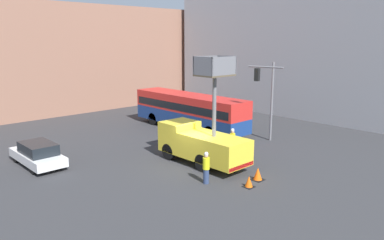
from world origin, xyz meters
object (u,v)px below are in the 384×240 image
at_px(road_worker_near_truck, 206,168).
at_px(parked_car_curbside, 38,154).
at_px(city_bus, 189,109).
at_px(traffic_cone_near_truck, 249,182).
at_px(utility_truck, 201,141).
at_px(road_worker_directing, 232,142).
at_px(traffic_cone_mid_road, 258,174).
at_px(traffic_light_pole, 267,90).

distance_m(road_worker_near_truck, parked_car_curbside, 10.91).
xyz_separation_m(city_bus, parked_car_curbside, (-13.43, -0.51, -1.10)).
distance_m(traffic_cone_near_truck, parked_car_curbside, 13.26).
bearing_deg(city_bus, road_worker_near_truck, 123.67).
relative_size(utility_truck, traffic_cone_near_truck, 10.94).
height_order(road_worker_directing, traffic_cone_near_truck, road_worker_directing).
bearing_deg(traffic_cone_near_truck, traffic_cone_mid_road, 14.53).
relative_size(utility_truck, parked_car_curbside, 1.44).
xyz_separation_m(utility_truck, city_bus, (5.71, 7.32, 0.38)).
xyz_separation_m(road_worker_near_truck, road_worker_directing, (4.99, 2.41, 0.04)).
bearing_deg(traffic_cone_mid_road, parked_car_curbside, 126.23).
relative_size(utility_truck, city_bus, 0.58).
relative_size(traffic_light_pole, parked_car_curbside, 1.29).
relative_size(traffic_light_pole, road_worker_directing, 3.25).
relative_size(road_worker_near_truck, parked_car_curbside, 0.38).
height_order(road_worker_near_truck, road_worker_directing, road_worker_directing).
bearing_deg(traffic_light_pole, traffic_cone_mid_road, -146.85).
bearing_deg(city_bus, parked_car_curbside, 74.34).
distance_m(road_worker_near_truck, road_worker_directing, 5.54).
xyz_separation_m(road_worker_directing, traffic_cone_near_truck, (-3.68, -4.36, -0.66)).
xyz_separation_m(road_worker_near_truck, traffic_cone_mid_road, (2.50, -1.64, -0.56)).
height_order(utility_truck, traffic_cone_mid_road, utility_truck).
bearing_deg(road_worker_directing, city_bus, 3.87).
distance_m(road_worker_directing, traffic_cone_mid_road, 4.79).
xyz_separation_m(city_bus, traffic_cone_mid_road, (-5.36, -11.52, -1.51)).
relative_size(city_bus, road_worker_near_truck, 6.53).
bearing_deg(traffic_light_pole, road_worker_near_truck, -163.46).
distance_m(road_worker_directing, parked_car_curbside, 12.65).
bearing_deg(road_worker_directing, traffic_cone_near_truck, 164.77).
relative_size(traffic_cone_near_truck, parked_car_curbside, 0.13).
height_order(utility_truck, traffic_cone_near_truck, utility_truck).
relative_size(road_worker_near_truck, traffic_cone_near_truck, 2.90).
relative_size(city_bus, traffic_cone_near_truck, 18.95).
height_order(traffic_cone_near_truck, traffic_cone_mid_road, traffic_cone_mid_road).
xyz_separation_m(traffic_light_pole, road_worker_directing, (-4.20, -0.31, -3.14)).
bearing_deg(parked_car_curbside, utility_truck, -41.38).
height_order(road_worker_near_truck, traffic_cone_mid_road, road_worker_near_truck).
xyz_separation_m(utility_truck, road_worker_directing, (2.83, -0.16, -0.53)).
bearing_deg(traffic_cone_near_truck, traffic_light_pole, 30.69).
distance_m(city_bus, parked_car_curbside, 13.49).
xyz_separation_m(road_worker_near_truck, parked_car_curbside, (-5.57, 9.37, -0.15)).
relative_size(traffic_light_pole, road_worker_near_truck, 3.37).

